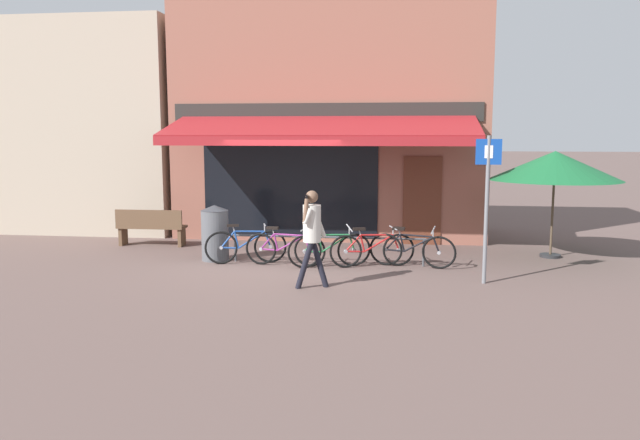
% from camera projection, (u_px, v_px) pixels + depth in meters
% --- Properties ---
extents(ground_plane, '(160.00, 160.00, 0.00)m').
position_uv_depth(ground_plane, '(277.00, 262.00, 12.82)').
color(ground_plane, brown).
extents(shop_front, '(7.76, 4.95, 5.88)m').
position_uv_depth(shop_front, '(332.00, 122.00, 16.26)').
color(shop_front, '#8E5647').
rests_on(shop_front, ground_plane).
extents(neighbour_building, '(6.70, 4.00, 5.56)m').
position_uv_depth(neighbour_building, '(75.00, 128.00, 17.75)').
color(neighbour_building, tan).
rests_on(neighbour_building, ground_plane).
extents(bike_rack_rail, '(3.95, 0.04, 0.57)m').
position_uv_depth(bike_rack_rail, '(328.00, 241.00, 12.62)').
color(bike_rack_rail, '#47494F').
rests_on(bike_rack_rail, ground_plane).
extents(bicycle_blue, '(1.63, 0.65, 0.82)m').
position_uv_depth(bicycle_blue, '(246.00, 246.00, 12.70)').
color(bicycle_blue, black).
rests_on(bicycle_blue, ground_plane).
extents(bicycle_purple, '(1.66, 0.52, 0.78)m').
position_uv_depth(bicycle_purple, '(285.00, 248.00, 12.47)').
color(bicycle_purple, black).
rests_on(bicycle_purple, ground_plane).
extents(bicycle_green, '(1.64, 0.64, 0.84)m').
position_uv_depth(bicycle_green, '(329.00, 249.00, 12.29)').
color(bicycle_green, black).
rests_on(bicycle_green, ground_plane).
extents(bicycle_red, '(1.67, 0.64, 0.79)m').
position_uv_depth(bicycle_red, '(372.00, 249.00, 12.36)').
color(bicycle_red, black).
rests_on(bicycle_red, ground_plane).
extents(bicycle_black, '(1.72, 0.62, 0.83)m').
position_uv_depth(bicycle_black, '(412.00, 250.00, 12.29)').
color(bicycle_black, black).
rests_on(bicycle_black, ground_plane).
extents(pedestrian_adult, '(0.56, 0.51, 1.69)m').
position_uv_depth(pedestrian_adult, '(312.00, 228.00, 10.59)').
color(pedestrian_adult, black).
rests_on(pedestrian_adult, ground_plane).
extents(litter_bin, '(0.58, 0.58, 1.16)m').
position_uv_depth(litter_bin, '(215.00, 233.00, 13.00)').
color(litter_bin, '#515459').
rests_on(litter_bin, ground_plane).
extents(parking_sign, '(0.44, 0.07, 2.60)m').
position_uv_depth(parking_sign, '(487.00, 194.00, 10.83)').
color(parking_sign, slate).
rests_on(parking_sign, ground_plane).
extents(cafe_parasol, '(2.73, 2.73, 2.27)m').
position_uv_depth(cafe_parasol, '(555.00, 166.00, 13.11)').
color(cafe_parasol, '#4C3D2D').
rests_on(cafe_parasol, ground_plane).
extents(park_bench, '(1.61, 0.46, 0.87)m').
position_uv_depth(park_bench, '(151.00, 226.00, 14.63)').
color(park_bench, brown).
rests_on(park_bench, ground_plane).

